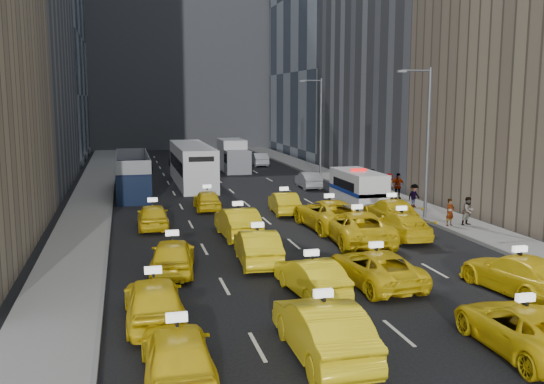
{
  "coord_description": "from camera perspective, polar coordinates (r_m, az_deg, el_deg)",
  "views": [
    {
      "loc": [
        -8.08,
        -20.47,
        7.21
      ],
      "look_at": [
        -0.08,
        12.25,
        2.0
      ],
      "focal_mm": 40.0,
      "sensor_mm": 36.0,
      "label": 1
    }
  ],
  "objects": [
    {
      "name": "city_bus",
      "position": [
        51.69,
        -7.54,
        2.56
      ],
      "size": [
        4.07,
        13.22,
        3.36
      ],
      "rotation": [
        0.0,
        0.0,
        0.11
      ],
      "color": "silver",
      "rests_on": "ground"
    },
    {
      "name": "taxi_1",
      "position": [
        17.45,
        4.8,
        -12.71
      ],
      "size": [
        1.76,
        4.98,
        1.64
      ],
      "primitive_type": "imported",
      "rotation": [
        0.0,
        0.0,
        3.15
      ],
      "color": "yellow",
      "rests_on": "ground"
    },
    {
      "name": "taxi_13",
      "position": [
        31.73,
        -3.23,
        -2.89
      ],
      "size": [
        1.86,
        4.88,
        1.59
      ],
      "primitive_type": "imported",
      "rotation": [
        0.0,
        0.0,
        3.18
      ],
      "color": "yellow",
      "rests_on": "ground"
    },
    {
      "name": "taxi_12",
      "position": [
        34.48,
        -11.14,
        -2.24
      ],
      "size": [
        1.72,
        4.18,
        1.42
      ],
      "primitive_type": "imported",
      "rotation": [
        0.0,
        0.0,
        3.13
      ],
      "color": "yellow",
      "rests_on": "ground"
    },
    {
      "name": "sidewalk_east",
      "position": [
        49.63,
        8.4,
        0.43
      ],
      "size": [
        3.0,
        90.0,
        0.15
      ],
      "primitive_type": "cube",
      "color": "gray",
      "rests_on": "ground"
    },
    {
      "name": "misc_car_0",
      "position": [
        49.3,
        3.44,
        1.15
      ],
      "size": [
        1.6,
        4.09,
        1.33
      ],
      "primitive_type": "imported",
      "rotation": [
        0.0,
        0.0,
        3.09
      ],
      "color": "#989A9F",
      "rests_on": "ground"
    },
    {
      "name": "misc_car_4",
      "position": [
        65.7,
        -1.18,
        3.1
      ],
      "size": [
        1.75,
        4.31,
        1.39
      ],
      "primitive_type": "imported",
      "rotation": [
        0.0,
        0.0,
        3.08
      ],
      "color": "#A5A8AD",
      "rests_on": "ground"
    },
    {
      "name": "taxi_15",
      "position": [
        35.37,
        11.14,
        -1.86
      ],
      "size": [
        2.75,
        5.53,
        1.54
      ],
      "primitive_type": "imported",
      "rotation": [
        0.0,
        0.0,
        3.03
      ],
      "color": "yellow",
      "rests_on": "ground"
    },
    {
      "name": "pedestrian_5",
      "position": [
        48.51,
        9.46,
        1.23
      ],
      "size": [
        1.46,
        0.47,
        1.56
      ],
      "primitive_type": "imported",
      "rotation": [
        0.0,
        0.0,
        0.04
      ],
      "color": "gray",
      "rests_on": "sidewalk_east"
    },
    {
      "name": "box_truck",
      "position": [
        60.97,
        -3.67,
        3.44
      ],
      "size": [
        2.67,
        6.96,
        3.13
      ],
      "rotation": [
        0.0,
        0.0,
        -0.05
      ],
      "color": "silver",
      "rests_on": "ground"
    },
    {
      "name": "streetlight_near",
      "position": [
        36.84,
        14.29,
        4.96
      ],
      "size": [
        2.15,
        0.22,
        9.0
      ],
      "color": "#595B60",
      "rests_on": "ground"
    },
    {
      "name": "ground",
      "position": [
        23.15,
        7.52,
        -9.42
      ],
      "size": [
        160.0,
        160.0,
        0.0
      ],
      "primitive_type": "plane",
      "color": "black",
      "rests_on": "ground"
    },
    {
      "name": "taxi_5",
      "position": [
        22.68,
        3.71,
        -7.94
      ],
      "size": [
        1.9,
        4.3,
        1.37
      ],
      "primitive_type": "imported",
      "rotation": [
        0.0,
        0.0,
        3.25
      ],
      "color": "yellow",
      "rests_on": "ground"
    },
    {
      "name": "taxi_6",
      "position": [
        24.1,
        9.71,
        -7.02
      ],
      "size": [
        2.66,
        5.15,
        1.39
      ],
      "primitive_type": "imported",
      "rotation": [
        0.0,
        0.0,
        3.21
      ],
      "color": "yellow",
      "rests_on": "ground"
    },
    {
      "name": "double_decker",
      "position": [
        46.98,
        -12.97,
        1.59
      ],
      "size": [
        3.06,
        10.6,
        3.05
      ],
      "rotation": [
        0.0,
        0.0,
        -0.07
      ],
      "color": "black",
      "rests_on": "ground"
    },
    {
      "name": "building_backdrop",
      "position": [
        93.7,
        -9.04,
        16.53
      ],
      "size": [
        30.0,
        12.0,
        40.0
      ],
      "primitive_type": "cube",
      "color": "slate",
      "rests_on": "ground"
    },
    {
      "name": "misc_car_2",
      "position": [
        67.33,
        -4.37,
        3.23
      ],
      "size": [
        2.12,
        4.97,
        1.43
      ],
      "primitive_type": "imported",
      "rotation": [
        0.0,
        0.0,
        3.12
      ],
      "color": "gray",
      "rests_on": "ground"
    },
    {
      "name": "pedestrian_3",
      "position": [
        43.85,
        11.74,
        0.56
      ],
      "size": [
        1.11,
        0.55,
        1.85
      ],
      "primitive_type": "imported",
      "rotation": [
        0.0,
        0.0,
        -0.06
      ],
      "color": "gray",
      "rests_on": "sidewalk_east"
    },
    {
      "name": "pedestrian_1",
      "position": [
        35.78,
        17.98,
        -1.71
      ],
      "size": [
        0.88,
        0.66,
        1.6
      ],
      "primitive_type": "imported",
      "rotation": [
        0.0,
        0.0,
        0.34
      ],
      "color": "gray",
      "rests_on": "sidewalk_east"
    },
    {
      "name": "taxi_11",
      "position": [
        32.24,
        12.05,
        -3.08
      ],
      "size": [
        2.04,
        4.77,
        1.37
      ],
      "primitive_type": "imported",
      "rotation": [
        0.0,
        0.0,
        3.12
      ],
      "color": "yellow",
      "rests_on": "ground"
    },
    {
      "name": "taxi_10",
      "position": [
        30.78,
        7.98,
        -3.28
      ],
      "size": [
        3.23,
        6.09,
        1.63
      ],
      "primitive_type": "imported",
      "rotation": [
        0.0,
        0.0,
        3.05
      ],
      "color": "yellow",
      "rests_on": "ground"
    },
    {
      "name": "taxi_17",
      "position": [
        38.31,
        1.13,
        -1.02
      ],
      "size": [
        1.73,
        4.22,
        1.36
      ],
      "primitive_type": "imported",
      "rotation": [
        0.0,
        0.0,
        3.07
      ],
      "color": "yellow",
      "rests_on": "ground"
    },
    {
      "name": "taxi_2",
      "position": [
        19.25,
        22.57,
        -11.72
      ],
      "size": [
        2.36,
        4.96,
        1.37
      ],
      "primitive_type": "imported",
      "rotation": [
        0.0,
        0.0,
        3.12
      ],
      "color": "yellow",
      "rests_on": "ground"
    },
    {
      "name": "taxi_7",
      "position": [
        24.58,
        22.16,
        -7.15
      ],
      "size": [
        2.68,
        5.28,
        1.47
      ],
      "primitive_type": "imported",
      "rotation": [
        0.0,
        0.0,
        3.27
      ],
      "color": "yellow",
      "rests_on": "ground"
    },
    {
      "name": "sidewalk_west",
      "position": [
        46.09,
        -16.58,
        -0.48
      ],
      "size": [
        3.0,
        90.0,
        0.15
      ],
      "primitive_type": "cube",
      "color": "gray",
      "rests_on": "ground"
    },
    {
      "name": "taxi_0",
      "position": [
        16.18,
        -8.88,
        -14.82
      ],
      "size": [
        1.82,
        4.46,
        1.52
      ],
      "primitive_type": "imported",
      "rotation": [
        0.0,
        0.0,
        3.13
      ],
      "color": "yellow",
      "rests_on": "ground"
    },
    {
      "name": "taxi_8",
      "position": [
        25.61,
        -9.33,
        -5.94
      ],
      "size": [
        2.29,
        4.58,
        1.5
      ],
      "primitive_type": "imported",
      "rotation": [
        0.0,
        0.0,
        3.02
      ],
      "color": "yellow",
      "rests_on": "ground"
    },
    {
      "name": "taxi_16",
      "position": [
        39.7,
        -6.12,
        -0.74
      ],
      "size": [
        1.66,
        3.96,
        1.34
      ],
      "primitive_type": "imported",
      "rotation": [
        0.0,
        0.0,
        3.12
      ],
      "color": "yellow",
      "rests_on": "ground"
    },
    {
      "name": "taxi_9",
      "position": [
        26.69,
        -1.38,
        -5.18
      ],
      "size": [
        1.92,
        4.75,
        1.53
      ],
      "primitive_type": "imported",
      "rotation": [
        0.0,
        0.0,
        3.08
      ],
      "color": "yellow",
      "rests_on": "ground"
    },
    {
      "name": "taxi_14",
      "position": [
        34.06,
        5.38,
        -2.07
      ],
      "size": [
        2.97,
        5.98,
        1.63
      ],
      "primitive_type": "imported",
      "rotation": [
        0.0,
        0.0,
        3.19
      ],
      "color": "yellow",
      "rests_on": "ground"
    },
    {
      "name": "streetlight_far",
      "position": [
        55.28,
        4.5,
        6.39
      ],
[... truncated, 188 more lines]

